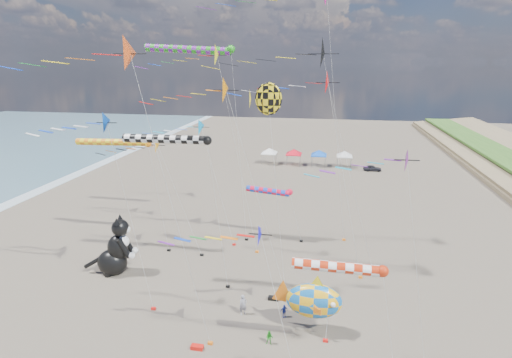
{
  "coord_description": "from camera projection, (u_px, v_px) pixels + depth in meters",
  "views": [
    {
      "loc": [
        5.74,
        -18.64,
        20.07
      ],
      "look_at": [
        0.09,
        12.0,
        10.93
      ],
      "focal_mm": 28.0,
      "sensor_mm": 36.0,
      "label": 1
    }
  ],
  "objects": [
    {
      "name": "delta_kite_0",
      "position": [
        147.0,
        149.0,
        40.71
      ],
      "size": [
        10.85,
        1.83,
        12.85
      ],
      "color": "orange",
      "rests_on": "ground"
    },
    {
      "name": "person_adult",
      "position": [
        243.0,
        305.0,
        32.8
      ],
      "size": [
        0.77,
        0.71,
        1.77
      ],
      "primitive_type": "imported",
      "rotation": [
        0.0,
        0.0,
        0.57
      ],
      "color": "gray",
      "rests_on": "ground"
    },
    {
      "name": "windsock_1",
      "position": [
        271.0,
        191.0,
        45.29
      ],
      "size": [
        6.64,
        0.74,
        6.37
      ],
      "color": "red",
      "rests_on": "ground"
    },
    {
      "name": "delta_kite_8",
      "position": [
        315.0,
        55.0,
        33.68
      ],
      "size": [
        14.95,
        2.97,
        22.33
      ],
      "color": "black",
      "rests_on": "ground"
    },
    {
      "name": "kite_bag_0",
      "position": [
        305.0,
        267.0,
        40.33
      ],
      "size": [
        0.9,
        0.44,
        0.3
      ],
      "primitive_type": "cube",
      "color": "blue",
      "rests_on": "ground"
    },
    {
      "name": "delta_kite_10",
      "position": [
        112.0,
        58.0,
        24.79
      ],
      "size": [
        15.42,
        2.44,
        21.89
      ],
      "color": "#E14E19",
      "rests_on": "ground"
    },
    {
      "name": "delta_kite_6",
      "position": [
        227.0,
        93.0,
        31.22
      ],
      "size": [
        11.54,
        2.29,
        19.17
      ],
      "color": "orange",
      "rests_on": "ground"
    },
    {
      "name": "tent_row",
      "position": [
        306.0,
        150.0,
        79.71
      ],
      "size": [
        19.2,
        4.2,
        3.8
      ],
      "color": "white",
      "rests_on": "ground"
    },
    {
      "name": "delta_kite_3",
      "position": [
        330.0,
        85.0,
        35.82
      ],
      "size": [
        13.09,
        2.36,
        19.58
      ],
      "color": "red",
      "rests_on": "ground"
    },
    {
      "name": "cat_inflatable",
      "position": [
        114.0,
        245.0,
        38.7
      ],
      "size": [
        4.81,
        3.09,
        6.01
      ],
      "primitive_type": null,
      "rotation": [
        0.0,
        0.0,
        0.21
      ],
      "color": "black",
      "rests_on": "ground"
    },
    {
      "name": "delta_kite_7",
      "position": [
        204.0,
        58.0,
        38.93
      ],
      "size": [
        12.35,
        2.21,
        21.9
      ],
      "color": "yellow",
      "rests_on": "ground"
    },
    {
      "name": "angelfish_kite",
      "position": [
        266.0,
        101.0,
        32.47
      ],
      "size": [
        3.74,
        3.02,
        18.51
      ],
      "color": "yellow",
      "rests_on": "ground"
    },
    {
      "name": "delta_kite_4",
      "position": [
        382.0,
        163.0,
        24.2
      ],
      "size": [
        8.58,
        1.6,
        15.44
      ],
      "color": "#791687",
      "rests_on": "ground"
    },
    {
      "name": "windsock_4",
      "position": [
        192.0,
        50.0,
        41.8
      ],
      "size": [
        11.02,
        0.84,
        21.76
      ],
      "color": "#219A1C",
      "rests_on": "ground"
    },
    {
      "name": "kite_bag_1",
      "position": [
        273.0,
        298.0,
        35.02
      ],
      "size": [
        0.9,
        0.44,
        0.3
      ],
      "primitive_type": "cube",
      "color": "black",
      "rests_on": "ground"
    },
    {
      "name": "child_blue",
      "position": [
        284.0,
        311.0,
        32.53
      ],
      "size": [
        0.72,
        0.57,
        1.15
      ],
      "primitive_type": "imported",
      "rotation": [
        0.0,
        0.0,
        0.5
      ],
      "color": "#1D309E",
      "rests_on": "ground"
    },
    {
      "name": "kite_bag_2",
      "position": [
        197.0,
        347.0,
        29.0
      ],
      "size": [
        0.9,
        0.44,
        0.3
      ],
      "primitive_type": "cube",
      "color": "red",
      "rests_on": "ground"
    },
    {
      "name": "delta_kite_9",
      "position": [
        196.0,
        131.0,
        42.53
      ],
      "size": [
        10.5,
        2.02,
        14.37
      ],
      "color": "#0B99E4",
      "rests_on": "ground"
    },
    {
      "name": "fish_inflatable",
      "position": [
        313.0,
        301.0,
        30.15
      ],
      "size": [
        5.74,
        2.46,
        4.91
      ],
      "color": "blue",
      "rests_on": "ground"
    },
    {
      "name": "delta_kite_5",
      "position": [
        90.0,
        128.0,
        30.03
      ],
      "size": [
        9.61,
        1.85,
        16.63
      ],
      "color": "#0A48BE",
      "rests_on": "ground"
    },
    {
      "name": "windsock_2",
      "position": [
        343.0,
        268.0,
        24.34
      ],
      "size": [
        7.13,
        0.72,
        8.39
      ],
      "color": "red",
      "rests_on": "ground"
    },
    {
      "name": "windsock_0",
      "position": [
        170.0,
        140.0,
        33.97
      ],
      "size": [
        9.17,
        0.78,
        14.16
      ],
      "color": "black",
      "rests_on": "ground"
    },
    {
      "name": "windsock_3",
      "position": [
        115.0,
        143.0,
        41.64
      ],
      "size": [
        9.86,
        0.75,
        12.41
      ],
      "color": "orange",
      "rests_on": "ground"
    },
    {
      "name": "delta_kite_1",
      "position": [
        231.0,
        245.0,
        23.7
      ],
      "size": [
        9.23,
        1.61,
        10.89
      ],
      "color": "#110DD7",
      "rests_on": "ground"
    },
    {
      "name": "child_green",
      "position": [
        269.0,
        338.0,
        29.37
      ],
      "size": [
        0.56,
        0.44,
        1.13
      ],
      "primitive_type": "imported",
      "rotation": [
        0.0,
        0.0,
        0.03
      ],
      "color": "#239221",
      "rests_on": "ground"
    },
    {
      "name": "parked_car",
      "position": [
        372.0,
        168.0,
        76.33
      ],
      "size": [
        3.44,
        1.61,
        1.14
      ],
      "primitive_type": "imported",
      "rotation": [
        0.0,
        0.0,
        1.65
      ],
      "color": "#26262D",
      "rests_on": "ground"
    }
  ]
}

